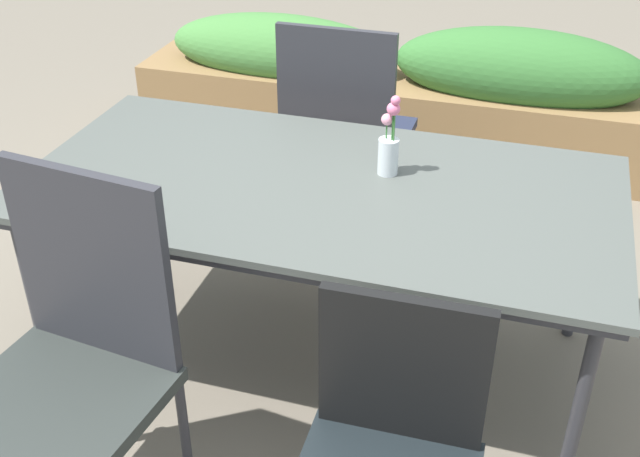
{
  "coord_description": "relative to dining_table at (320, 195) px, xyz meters",
  "views": [
    {
      "loc": [
        0.57,
        -1.98,
        1.89
      ],
      "look_at": [
        -0.05,
        0.09,
        0.54
      ],
      "focal_mm": 43.87,
      "sensor_mm": 36.0,
      "label": 1
    }
  ],
  "objects": [
    {
      "name": "chair_near_left",
      "position": [
        -0.41,
        -0.81,
        -0.09
      ],
      "size": [
        0.54,
        0.54,
        1.04
      ],
      "rotation": [
        0.0,
        0.0,
        3.03
      ],
      "color": "#2D322F",
      "rests_on": "ground"
    },
    {
      "name": "planter_box",
      "position": [
        -0.11,
        1.77,
        -0.34
      ],
      "size": [
        2.78,
        0.49,
        0.72
      ],
      "color": "olive",
      "rests_on": "ground"
    },
    {
      "name": "flower_vase",
      "position": [
        0.19,
        0.13,
        0.14
      ],
      "size": [
        0.07,
        0.07,
        0.27
      ],
      "color": "silver",
      "rests_on": "dining_table"
    },
    {
      "name": "dining_table",
      "position": [
        0.0,
        0.0,
        0.0
      ],
      "size": [
        1.87,
        0.95,
        0.71
      ],
      "color": "#4C514C",
      "rests_on": "ground"
    },
    {
      "name": "chair_far_side",
      "position": [
        -0.14,
        0.81,
        -0.13
      ],
      "size": [
        0.5,
        0.5,
        0.99
      ],
      "rotation": [
        0.0,
        0.0,
        -0.01
      ],
      "color": "#242940",
      "rests_on": "ground"
    },
    {
      "name": "chair_near_right",
      "position": [
        0.42,
        -0.84,
        -0.17
      ],
      "size": [
        0.43,
        0.43,
        0.86
      ],
      "rotation": [
        0.0,
        0.0,
        3.16
      ],
      "color": "black",
      "rests_on": "ground"
    },
    {
      "name": "ground_plane",
      "position": [
        0.05,
        -0.09,
        -0.67
      ],
      "size": [
        12.0,
        12.0,
        0.0
      ],
      "primitive_type": "plane",
      "color": "#756B5B"
    }
  ]
}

